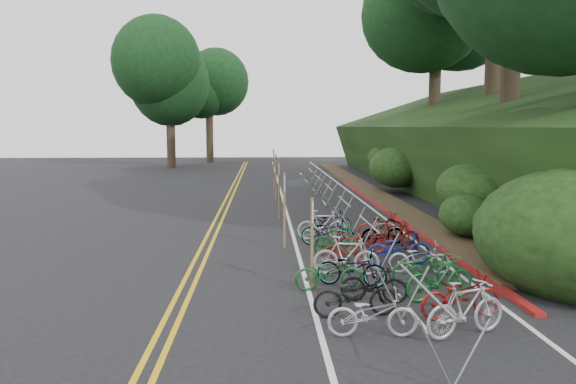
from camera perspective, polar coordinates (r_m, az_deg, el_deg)
name	(u,v)px	position (r m, az deg, el deg)	size (l,w,h in m)	color
ground	(268,293)	(13.68, -2.09, -10.26)	(120.00, 120.00, 0.00)	black
road_markings	(281,222)	(23.53, -0.76, -3.05)	(7.47, 80.00, 0.01)	gold
red_curb	(390,213)	(26.04, 10.32, -2.11)	(0.25, 28.00, 0.10)	maroon
embankment	(487,151)	(34.70, 19.58, 3.96)	(14.30, 48.14, 9.11)	black
bike_rack_front	(424,303)	(10.48, 13.67, -10.89)	(1.13, 3.36, 1.14)	gray
bike_racks_rest	(329,193)	(26.45, 4.17, -0.13)	(1.14, 23.00, 1.17)	gray
signpost_near	(312,237)	(13.77, 2.46, -4.55)	(0.08, 0.40, 2.27)	brown
signposts_rest	(277,179)	(27.21, -1.10, 1.30)	(0.08, 18.40, 2.50)	brown
bike_front	(329,272)	(13.83, 4.23, -8.16)	(1.70, 0.59, 0.89)	#144C1E
bike_valet	(377,255)	(15.68, 9.08, -6.30)	(3.22, 12.27, 1.09)	#9E9EA3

